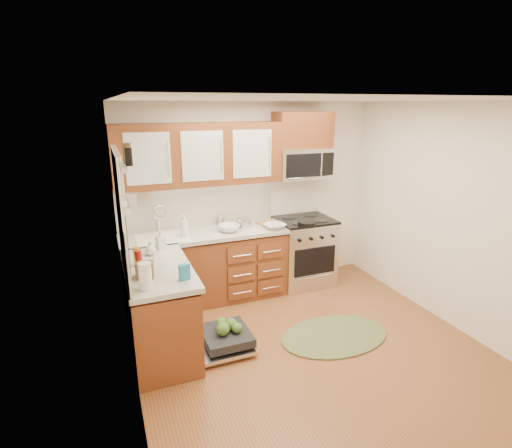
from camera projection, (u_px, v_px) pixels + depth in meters
name	position (u px, v px, depth m)	size (l,w,h in m)	color
floor	(309.00, 346.00, 4.23)	(3.50, 3.50, 0.00)	brown
ceiling	(320.00, 99.00, 3.51)	(3.50, 3.50, 0.00)	white
wall_back	(250.00, 197.00, 5.43)	(3.50, 0.04, 2.50)	white
wall_front	(463.00, 322.00, 2.31)	(3.50, 0.04, 2.50)	white
wall_left	(125.00, 259.00, 3.25)	(0.04, 3.50, 2.50)	white
wall_right	(450.00, 216.00, 4.48)	(0.04, 3.50, 2.50)	white
base_cabinet_back	(206.00, 269.00, 5.14)	(2.05, 0.60, 0.85)	#622D16
base_cabinet_left	(160.00, 312.00, 4.06)	(0.60, 1.25, 0.85)	#622D16
countertop_back	(205.00, 234.00, 5.00)	(2.07, 0.64, 0.05)	beige
countertop_left	(158.00, 269.00, 3.93)	(0.64, 1.27, 0.05)	beige
backsplash_back	(198.00, 205.00, 5.17)	(2.05, 0.02, 0.57)	beige
backsplash_left	(123.00, 243.00, 3.74)	(0.02, 1.25, 0.57)	beige
upper_cabinets	(199.00, 154.00, 4.84)	(2.05, 0.35, 0.75)	#622D16
cabinet_over_mw	(303.00, 130.00, 5.26)	(0.76, 0.35, 0.47)	#622D16
range	(304.00, 251.00, 5.60)	(0.76, 0.64, 0.95)	silver
microwave	(302.00, 163.00, 5.36)	(0.76, 0.38, 0.40)	silver
sink	(163.00, 247.00, 4.82)	(0.62, 0.50, 0.26)	white
dishwasher	(223.00, 340.00, 4.17)	(0.70, 0.60, 0.20)	silver
window	(120.00, 209.00, 3.62)	(0.03, 1.05, 1.05)	white
window_blind	(119.00, 173.00, 3.53)	(0.02, 0.96, 0.40)	white
shelf_upper	(123.00, 167.00, 2.72)	(0.04, 0.40, 0.03)	white
shelf_lower	(127.00, 209.00, 2.81)	(0.04, 0.40, 0.03)	white
rug	(335.00, 336.00, 4.40)	(1.24, 0.81, 0.02)	#63673B
skillet	(307.00, 223.00, 5.20)	(0.25, 0.25, 0.05)	black
stock_pot	(244.00, 223.00, 5.18)	(0.19, 0.19, 0.12)	silver
cutting_board	(269.00, 222.00, 5.36)	(0.32, 0.20, 0.02)	#B37E52
canister	(221.00, 220.00, 5.26)	(0.09, 0.09, 0.15)	silver
paper_towel_roll	(145.00, 276.00, 3.42)	(0.11, 0.11, 0.24)	white
mustard_bottle	(136.00, 256.00, 3.93)	(0.06, 0.06, 0.19)	orange
red_bottle	(139.00, 263.00, 3.70)	(0.06, 0.06, 0.24)	#A2180D
wooden_box	(145.00, 270.00, 3.65)	(0.16, 0.11, 0.16)	brown
blue_carton	(184.00, 272.00, 3.62)	(0.09, 0.06, 0.15)	teal
bowl_a	(275.00, 226.00, 5.12)	(0.27, 0.27, 0.07)	#999999
bowl_b	(229.00, 228.00, 5.01)	(0.27, 0.27, 0.08)	#999999
cup	(276.00, 224.00, 5.16)	(0.11, 0.11, 0.09)	#999999
soap_bottle_a	(184.00, 226.00, 4.78)	(0.10, 0.10, 0.27)	#999999
soap_bottle_b	(161.00, 239.00, 4.40)	(0.09, 0.10, 0.21)	#999999
soap_bottle_c	(150.00, 248.00, 4.22)	(0.12, 0.12, 0.15)	#999999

